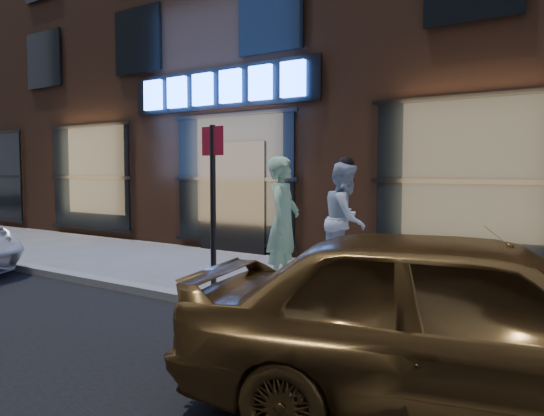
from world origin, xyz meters
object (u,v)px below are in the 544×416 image
Objects in this scene: man_bowtie at (283,222)px; sign_post at (213,196)px; gold_sedan at (473,327)px; man_cap at (346,219)px.

sign_post is at bearing 159.53° from man_bowtie.
sign_post is at bearing 52.90° from gold_sedan.
man_bowtie is 1.04× the size of man_cap.
gold_sedan is 4.13m from sign_post.
man_cap is at bearing 82.82° from sign_post.
man_cap is 0.47× the size of gold_sedan.
man_cap reaches higher than gold_sedan.
sign_post is (-0.62, -2.66, 0.48)m from man_cap.
man_bowtie is at bearing 89.62° from sign_post.
man_cap is 5.29m from gold_sedan.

